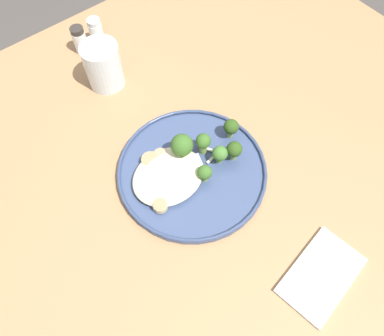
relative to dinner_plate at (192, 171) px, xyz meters
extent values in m
plane|color=#47423D|center=(0.03, -0.05, -0.75)|extent=(6.00, 6.00, 0.00)
cube|color=#9E754C|center=(0.03, -0.05, -0.03)|extent=(1.40, 1.00, 0.04)
cube|color=olive|center=(-0.61, -0.49, -0.40)|extent=(0.06, 0.06, 0.70)
cylinder|color=#38476B|center=(0.00, 0.00, 0.00)|extent=(0.29, 0.29, 0.01)
torus|color=#334162|center=(0.00, 0.00, 0.01)|extent=(0.29, 0.29, 0.01)
ellipsoid|color=beige|center=(0.05, -0.01, 0.01)|extent=(0.14, 0.12, 0.02)
cylinder|color=#DBB77A|center=(0.05, -0.01, 0.01)|extent=(0.02, 0.02, 0.01)
cylinder|color=#8E774F|center=(0.05, -0.01, 0.02)|extent=(0.02, 0.02, 0.00)
cylinder|color=#E5C689|center=(0.03, 0.02, 0.01)|extent=(0.03, 0.03, 0.01)
cylinder|color=#958159|center=(0.03, 0.02, 0.02)|extent=(0.03, 0.03, 0.00)
cylinder|color=#E5C689|center=(0.06, -0.03, 0.01)|extent=(0.02, 0.02, 0.01)
cylinder|color=#958159|center=(0.06, -0.03, 0.02)|extent=(0.02, 0.02, 0.00)
cylinder|color=beige|center=(0.03, -0.06, 0.01)|extent=(0.03, 0.03, 0.01)
cylinder|color=#988766|center=(0.03, -0.06, 0.02)|extent=(0.02, 0.02, 0.00)
cylinder|color=#E5C689|center=(0.05, -0.06, 0.01)|extent=(0.03, 0.03, 0.01)
cylinder|color=#958159|center=(0.05, -0.06, 0.02)|extent=(0.03, 0.03, 0.00)
cylinder|color=#E5C689|center=(0.09, 0.03, 0.01)|extent=(0.03, 0.03, 0.01)
cylinder|color=#958159|center=(0.09, 0.03, 0.02)|extent=(0.02, 0.02, 0.00)
cylinder|color=#7A994C|center=(-0.06, 0.02, 0.01)|extent=(0.02, 0.02, 0.02)
sphere|color=#42702D|center=(-0.06, 0.02, 0.03)|extent=(0.03, 0.03, 0.03)
cylinder|color=#7A994C|center=(0.00, -0.04, 0.02)|extent=(0.02, 0.02, 0.03)
sphere|color=#386023|center=(0.00, -0.04, 0.05)|extent=(0.04, 0.04, 0.04)
cylinder|color=#7A994C|center=(-0.04, -0.02, 0.01)|extent=(0.02, 0.02, 0.03)
sphere|color=#386023|center=(-0.04, -0.02, 0.04)|extent=(0.03, 0.03, 0.03)
cylinder|color=#7A994C|center=(-0.11, -0.01, 0.01)|extent=(0.02, 0.02, 0.02)
sphere|color=#2D4C19|center=(-0.11, -0.01, 0.03)|extent=(0.03, 0.03, 0.03)
cylinder|color=#7A994C|center=(-0.08, 0.03, 0.01)|extent=(0.01, 0.01, 0.02)
sphere|color=#2D4C19|center=(-0.08, 0.03, 0.03)|extent=(0.03, 0.03, 0.03)
cylinder|color=#7A994C|center=(-0.01, 0.03, 0.01)|extent=(0.02, 0.02, 0.02)
sphere|color=#386023|center=(-0.01, 0.03, 0.03)|extent=(0.03, 0.03, 0.03)
cube|color=silver|center=(-0.06, 0.00, 0.01)|extent=(0.05, 0.01, 0.00)
cube|color=silver|center=(-0.02, 0.00, 0.01)|extent=(0.02, 0.04, 0.00)
cube|color=silver|center=(-0.05, -0.02, 0.01)|extent=(0.02, 0.04, 0.00)
cylinder|color=silver|center=(0.00, -0.30, 0.04)|extent=(0.08, 0.08, 0.10)
cylinder|color=silver|center=(0.00, -0.30, 0.03)|extent=(0.07, 0.07, 0.07)
cube|color=white|center=(-0.05, 0.29, 0.00)|extent=(0.16, 0.11, 0.01)
cylinder|color=white|center=(-0.05, -0.42, 0.02)|extent=(0.03, 0.03, 0.05)
cylinder|color=silver|center=(-0.05, -0.42, 0.05)|extent=(0.03, 0.03, 0.01)
cylinder|color=white|center=(-0.01, -0.42, 0.02)|extent=(0.03, 0.03, 0.05)
cylinder|color=#332D28|center=(-0.01, -0.42, 0.05)|extent=(0.03, 0.03, 0.01)
camera|label=1|loc=(0.22, 0.27, 0.63)|focal=34.75mm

